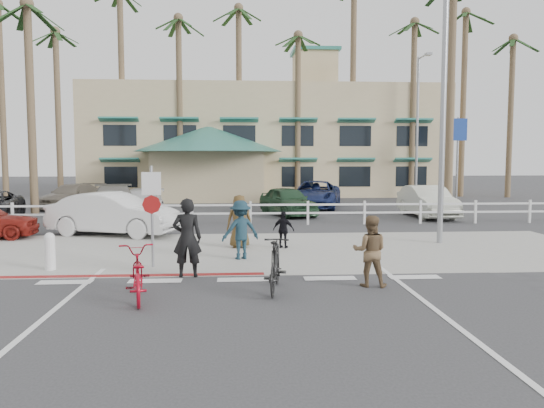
{
  "coord_description": "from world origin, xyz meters",
  "views": [
    {
      "loc": [
        -0.12,
        -11.36,
        2.8
      ],
      "look_at": [
        0.84,
        3.48,
        1.5
      ],
      "focal_mm": 35.0,
      "sensor_mm": 36.0,
      "label": 1
    }
  ],
  "objects": [
    {
      "name": "lot_car_3",
      "position": [
        8.78,
        12.93,
        0.74
      ],
      "size": [
        1.62,
        4.53,
        1.49
      ],
      "primitive_type": "imported",
      "rotation": [
        0.0,
        0.0,
        0.01
      ],
      "color": "silver",
      "rests_on": "ground"
    },
    {
      "name": "palm_0",
      "position": [
        -16.0,
        26.0,
        7.5
      ],
      "size": [
        4.0,
        4.0,
        15.0
      ],
      "primitive_type": null,
      "color": "black",
      "rests_on": "ground"
    },
    {
      "name": "palm_8",
      "position": [
        16.0,
        26.0,
        7.5
      ],
      "size": [
        4.0,
        4.0,
        15.0
      ],
      "primitive_type": null,
      "color": "black",
      "rests_on": "ground"
    },
    {
      "name": "sidewalk_plaza",
      "position": [
        0.0,
        4.5,
        0.01
      ],
      "size": [
        22.0,
        7.0,
        0.01
      ],
      "primitive_type": "cube",
      "color": "gray",
      "rests_on": "ground"
    },
    {
      "name": "curb_red",
      "position": [
        -3.0,
        1.2,
        0.01
      ],
      "size": [
        7.0,
        0.25,
        0.02
      ],
      "primitive_type": "cube",
      "color": "maroon",
      "rests_on": "ground"
    },
    {
      "name": "sign_post",
      "position": [
        -2.3,
        2.2,
        1.45
      ],
      "size": [
        0.5,
        0.1,
        2.9
      ],
      "primitive_type": null,
      "color": "gray",
      "rests_on": "ground"
    },
    {
      "name": "palm_3",
      "position": [
        -4.0,
        25.0,
        7.0
      ],
      "size": [
        4.0,
        4.0,
        14.0
      ],
      "primitive_type": null,
      "color": "black",
      "rests_on": "ground"
    },
    {
      "name": "palm_5",
      "position": [
        4.0,
        25.0,
        6.5
      ],
      "size": [
        4.0,
        4.0,
        13.0
      ],
      "primitive_type": null,
      "color": "black",
      "rests_on": "ground"
    },
    {
      "name": "rail_fence",
      "position": [
        0.5,
        10.5,
        0.5
      ],
      "size": [
        29.4,
        0.16,
        1.0
      ],
      "primitive_type": null,
      "color": "silver",
      "rests_on": "ground"
    },
    {
      "name": "palm_4",
      "position": [
        0.0,
        26.0,
        7.5
      ],
      "size": [
        4.0,
        4.0,
        15.0
      ],
      "primitive_type": null,
      "color": "black",
      "rests_on": "ground"
    },
    {
      "name": "lot_car_1",
      "position": [
        -5.86,
        13.53,
        0.76
      ],
      "size": [
        3.28,
        5.6,
        1.53
      ],
      "primitive_type": "imported",
      "rotation": [
        0.0,
        0.0,
        0.23
      ],
      "color": "slate",
      "rests_on": "ground"
    },
    {
      "name": "pedestrian_b",
      "position": [
        -0.07,
        5.01,
        0.83
      ],
      "size": [
        0.82,
        0.53,
        1.66
      ],
      "primitive_type": "imported",
      "rotation": [
        0.0,
        0.0,
        3.15
      ],
      "color": "#4B371A",
      "rests_on": "ground"
    },
    {
      "name": "palm_7",
      "position": [
        12.0,
        25.0,
        7.0
      ],
      "size": [
        4.0,
        4.0,
        14.0
      ],
      "primitive_type": null,
      "color": "black",
      "rests_on": "ground"
    },
    {
      "name": "bike_red",
      "position": [
        -2.11,
        -0.94,
        0.52
      ],
      "size": [
        1.06,
        2.06,
        1.03
      ],
      "primitive_type": "imported",
      "rotation": [
        0.0,
        0.0,
        3.34
      ],
      "color": "maroon",
      "rests_on": "ground"
    },
    {
      "name": "palm_6",
      "position": [
        8.0,
        26.0,
        8.5
      ],
      "size": [
        4.0,
        4.0,
        17.0
      ],
      "primitive_type": null,
      "color": "black",
      "rests_on": "ground"
    },
    {
      "name": "rider_black",
      "position": [
        2.74,
        -0.15,
        0.78
      ],
      "size": [
        0.87,
        0.75,
        1.56
      ],
      "primitive_type": "imported",
      "rotation": [
        0.0,
        0.0,
        2.91
      ],
      "color": "brown",
      "rests_on": "ground"
    },
    {
      "name": "lot_car_5",
      "position": [
        4.18,
        17.92,
        0.75
      ],
      "size": [
        3.84,
        5.89,
        1.51
      ],
      "primitive_type": "imported",
      "rotation": [
        0.0,
        0.0,
        -0.26
      ],
      "color": "#15214D",
      "rests_on": "ground"
    },
    {
      "name": "pedestrian_child",
      "position": [
        1.29,
        4.81,
        0.58
      ],
      "size": [
        0.73,
        0.52,
        1.15
      ],
      "primitive_type": "imported",
      "rotation": [
        0.0,
        0.0,
        2.75
      ],
      "color": "black",
      "rests_on": "ground"
    },
    {
      "name": "palm_10",
      "position": [
        -10.0,
        15.0,
        6.0
      ],
      "size": [
        4.0,
        4.0,
        12.0
      ],
      "primitive_type": null,
      "color": "black",
      "rests_on": "ground"
    },
    {
      "name": "palm_11",
      "position": [
        11.0,
        16.0,
        7.0
      ],
      "size": [
        4.0,
        4.0,
        14.0
      ],
      "primitive_type": null,
      "color": "black",
      "rests_on": "ground"
    },
    {
      "name": "bike_black",
      "position": [
        0.66,
        -0.45,
        0.56
      ],
      "size": [
        0.81,
        1.92,
        1.12
      ],
      "primitive_type": "imported",
      "rotation": [
        0.0,
        0.0,
        2.99
      ],
      "color": "black",
      "rests_on": "ground"
    },
    {
      "name": "lot_car_6",
      "position": [
        -4.84,
        13.64,
        0.65
      ],
      "size": [
        2.27,
        4.64,
        1.3
      ],
      "primitive_type": "imported",
      "rotation": [
        0.0,
        0.0,
        -0.1
      ],
      "color": "silver",
      "rests_on": "ground"
    },
    {
      "name": "pedestrian_a",
      "position": [
        -0.05,
        3.15,
        0.82
      ],
      "size": [
        1.19,
        0.92,
        1.63
      ],
      "primitive_type": "imported",
      "rotation": [
        0.0,
        0.0,
        3.48
      ],
      "color": "#152E3A",
      "rests_on": "ground"
    },
    {
      "name": "palm_9",
      "position": [
        19.0,
        25.0,
        6.5
      ],
      "size": [
        4.0,
        4.0,
        13.0
      ],
      "primitive_type": null,
      "color": "black",
      "rests_on": "ground"
    },
    {
      "name": "lot_car_2",
      "position": [
        2.3,
        14.13,
        0.7
      ],
      "size": [
        2.93,
        4.44,
        1.41
      ],
      "primitive_type": "imported",
      "rotation": [
        0.0,
        0.0,
        0.34
      ],
      "color": "#204228",
      "rests_on": "ground"
    },
    {
      "name": "palm_2",
      "position": [
        -8.0,
        26.0,
        8.0
      ],
      "size": [
        4.0,
        4.0,
        16.0
      ],
      "primitive_type": null,
      "color": "black",
      "rests_on": "ground"
    },
    {
      "name": "lot_car_4",
      "position": [
        -9.34,
        18.62,
        0.67
      ],
      "size": [
        3.2,
        4.99,
        1.34
      ],
      "primitive_type": "imported",
      "rotation": [
        0.0,
        0.0,
        -0.31
      ],
      "color": "#6A6153",
      "rests_on": "ground"
    },
    {
      "name": "car_white_sedan",
      "position": [
        -4.61,
        7.99,
        0.78
      ],
      "size": [
        4.99,
        3.02,
        1.55
      ],
      "primitive_type": "imported",
      "rotation": [
        0.0,
        0.0,
        1.26
      ],
      "color": "silver",
      "rests_on": "ground"
    },
    {
      "name": "info_sign",
      "position": [
        14.0,
        22.0,
        2.8
      ],
      "size": [
        1.2,
        0.16,
        5.6
      ],
      "primitive_type": null,
      "color": "navy",
      "rests_on": "ground"
    },
    {
      "name": "building",
      "position": [
        2.0,
        31.0,
        5.65
      ],
      "size": [
        28.0,
        16.0,
        11.3
      ],
      "primitive_type": null,
      "color": "#C9B58A",
      "rests_on": "ground"
    },
    {
      "name": "streetlight_1",
      "position": [
        12.0,
        24.0,
        4.75
      ],
      "size": [
        0.6,
        2.0,
        9.5
      ],
      "primitive_type": null,
      "color": "gray",
      "rests_on": "ground"
    },
    {
      "name": "bike_path",
      "position": [
        0.0,
        -2.0,
        0.0
      ],
      "size": [
        12.0,
        16.0,
        0.01
      ],
      "primitive_type": "cube",
      "color": "#333335",
      "rests_on": "ground"
    },
    {
      "name": "streetlight_0",
      "position": [
        6.5,
        5.5,
        4.5
      ],
      "size": [
        0.6,
        2.0,
        9.0
      ],
      "primitive_type": null,
      "color": "gray",
      "rests_on": "ground"
    },
    {
      "name": "ground",
      "position": [
        0.0,
        0.0,
        0.0
      ],
      "size": [
        140.0,
        140.0,
        0.0
      ],
      "primitive_type": "plane",
      "color": "#333335"
    },
    {
      "name": "rider_red",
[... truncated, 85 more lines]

